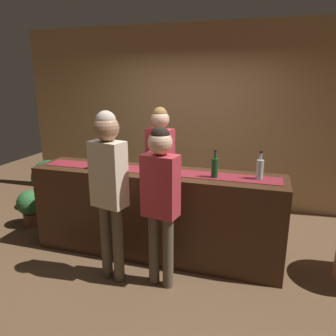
# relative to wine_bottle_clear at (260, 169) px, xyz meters

# --- Properties ---
(ground_plane) EXTENTS (10.00, 10.00, 0.00)m
(ground_plane) POSITION_rel_wine_bottle_clear_xyz_m (-1.14, -0.02, -1.15)
(ground_plane) COLOR brown
(back_wall) EXTENTS (6.00, 0.12, 2.90)m
(back_wall) POSITION_rel_wine_bottle_clear_xyz_m (-1.14, 1.88, 0.30)
(back_wall) COLOR tan
(back_wall) RESTS_ON ground
(bar_counter) EXTENTS (2.91, 0.60, 1.04)m
(bar_counter) POSITION_rel_wine_bottle_clear_xyz_m (-1.14, -0.02, -0.63)
(bar_counter) COLOR #3D2314
(bar_counter) RESTS_ON ground
(counter_runner_cloth) EXTENTS (2.76, 0.28, 0.01)m
(counter_runner_cloth) POSITION_rel_wine_bottle_clear_xyz_m (-1.14, -0.02, -0.11)
(counter_runner_cloth) COLOR maroon
(counter_runner_cloth) RESTS_ON bar_counter
(wine_bottle_clear) EXTENTS (0.07, 0.07, 0.30)m
(wine_bottle_clear) POSITION_rel_wine_bottle_clear_xyz_m (0.00, 0.00, 0.00)
(wine_bottle_clear) COLOR #B2C6C1
(wine_bottle_clear) RESTS_ON bar_counter
(wine_bottle_green) EXTENTS (0.07, 0.07, 0.30)m
(wine_bottle_green) POSITION_rel_wine_bottle_clear_xyz_m (-0.46, -0.07, 0.00)
(wine_bottle_green) COLOR #194723
(wine_bottle_green) RESTS_ON bar_counter
(wine_glass_near_customer) EXTENTS (0.07, 0.07, 0.14)m
(wine_glass_near_customer) POSITION_rel_wine_bottle_clear_xyz_m (-1.69, -0.05, -0.01)
(wine_glass_near_customer) COLOR silver
(wine_glass_near_customer) RESTS_ON bar_counter
(wine_glass_mid_counter) EXTENTS (0.07, 0.07, 0.14)m
(wine_glass_mid_counter) POSITION_rel_wine_bottle_clear_xyz_m (-1.90, -0.13, -0.01)
(wine_glass_mid_counter) COLOR silver
(wine_glass_mid_counter) RESTS_ON bar_counter
(wine_glass_far_end) EXTENTS (0.07, 0.07, 0.14)m
(wine_glass_far_end) POSITION_rel_wine_bottle_clear_xyz_m (-1.26, 0.06, -0.01)
(wine_glass_far_end) COLOR silver
(wine_glass_far_end) RESTS_ON bar_counter
(bartender) EXTENTS (0.37, 0.26, 1.71)m
(bartender) POSITION_rel_wine_bottle_clear_xyz_m (-1.27, 0.56, -0.09)
(bartender) COLOR #26262B
(bartender) RESTS_ON ground
(customer_sipping) EXTENTS (0.37, 0.25, 1.64)m
(customer_sipping) POSITION_rel_wine_bottle_clear_xyz_m (-0.89, -0.59, -0.14)
(customer_sipping) COLOR brown
(customer_sipping) RESTS_ON ground
(customer_browsing) EXTENTS (0.38, 0.27, 1.77)m
(customer_browsing) POSITION_rel_wine_bottle_clear_xyz_m (-1.41, -0.64, -0.04)
(customer_browsing) COLOR brown
(customer_browsing) RESTS_ON ground
(potted_plant_tall) EXTENTS (0.55, 0.55, 0.80)m
(potted_plant_tall) POSITION_rel_wine_bottle_clear_xyz_m (-3.27, 0.85, -0.69)
(potted_plant_tall) COLOR #4C4C51
(potted_plant_tall) RESTS_ON ground
(potted_plant_small) EXTENTS (0.36, 0.36, 0.53)m
(potted_plant_small) POSITION_rel_wine_bottle_clear_xyz_m (-3.12, 0.18, -0.85)
(potted_plant_small) COLOR brown
(potted_plant_small) RESTS_ON ground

